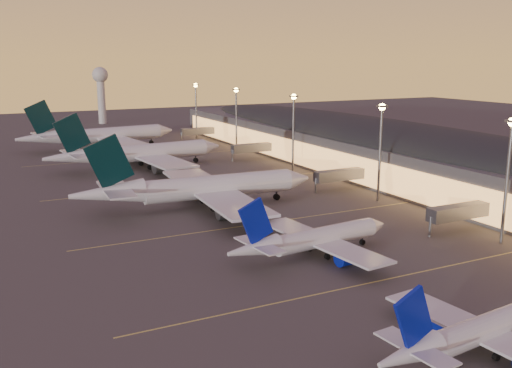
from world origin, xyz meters
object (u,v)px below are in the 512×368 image
object	(u,v)px
airliner_narrow_north	(313,239)
airliner_wide_far	(100,136)
airliner_wide_near	(199,188)
radar_tower	(101,86)
airliner_narrow_south	(475,332)
airliner_wide_mid	(138,153)

from	to	relation	value
airliner_narrow_north	airliner_wide_far	xyz separation A→B (m)	(-8.15, 153.79, 2.06)
airliner_wide_near	radar_tower	distance (m)	207.30
airliner_narrow_south	airliner_wide_near	size ratio (longest dim) A/B	0.53
airliner_wide_near	airliner_wide_far	distance (m)	110.19
airliner_wide_far	radar_tower	bearing A→B (deg)	69.99
airliner_wide_near	radar_tower	world-z (taller)	radar_tower
airliner_narrow_north	airliner_wide_far	distance (m)	154.02
airliner_wide_near	airliner_wide_far	size ratio (longest dim) A/B	0.94
airliner_narrow_north	airliner_wide_mid	bearing A→B (deg)	87.04
airliner_wide_far	radar_tower	distance (m)	99.24
airliner_narrow_south	airliner_narrow_north	world-z (taller)	airliner_narrow_north
airliner_narrow_north	airliner_wide_near	distance (m)	44.11
airliner_narrow_south	airliner_wide_near	distance (m)	84.69
airliner_wide_mid	airliner_wide_near	bearing A→B (deg)	-96.29
airliner_narrow_north	airliner_wide_far	world-z (taller)	airliner_wide_far
airliner_narrow_north	airliner_wide_far	bearing A→B (deg)	87.01
radar_tower	airliner_wide_near	bearing A→B (deg)	-95.40
airliner_wide_mid	airliner_wide_far	xyz separation A→B (m)	(-2.61, 50.36, 0.29)
radar_tower	airliner_narrow_north	bearing A→B (deg)	-93.01
airliner_narrow_north	airliner_narrow_south	bearing A→B (deg)	-98.03
airliner_narrow_north	airliner_wide_mid	distance (m)	103.60
airliner_narrow_south	airliner_wide_near	world-z (taller)	airliner_wide_near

